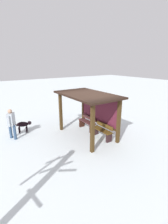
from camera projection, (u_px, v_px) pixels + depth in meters
name	position (u px, v px, depth m)	size (l,w,h in m)	color
ground_plane	(87.00, 135.00, 8.56)	(60.00, 60.00, 0.00)	silver
bus_shelter	(91.00, 103.00, 8.16)	(3.41, 2.02, 2.23)	#3F2C14
bench_left_inside	(87.00, 123.00, 9.23)	(1.23, 0.37, 0.78)	#4D2728
bench_center_inside	(102.00, 131.00, 8.19)	(1.23, 0.36, 0.74)	#573D16
person_walking	(11.00, 122.00, 7.95)	(0.55, 0.43, 1.55)	#ABB6BF
dog	(24.00, 125.00, 8.82)	(0.49, 0.86, 0.65)	black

